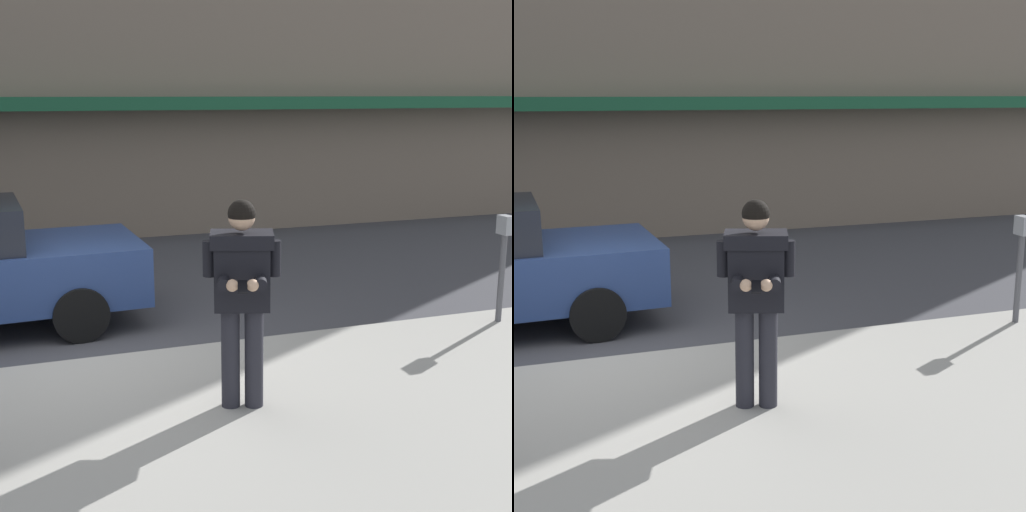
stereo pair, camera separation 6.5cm
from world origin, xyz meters
TOP-DOWN VIEW (x-y plane):
  - ground_plane at (0.00, 0.00)m, footprint 80.00×80.00m
  - sidewalk at (1.00, -2.85)m, footprint 32.00×5.30m
  - curb_paint_line at (1.00, 0.05)m, footprint 28.00×0.12m
  - man_texting_on_phone at (1.20, -1.83)m, footprint 0.62×0.64m
  - parking_meter at (4.82, -0.60)m, footprint 0.12×0.18m

SIDE VIEW (x-z plane):
  - ground_plane at x=0.00m, z-range 0.00..0.00m
  - curb_paint_line at x=1.00m, z-range 0.00..0.01m
  - sidewalk at x=1.00m, z-range 0.00..0.14m
  - parking_meter at x=4.82m, z-range 0.33..1.60m
  - man_texting_on_phone at x=1.20m, z-range 0.35..2.15m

